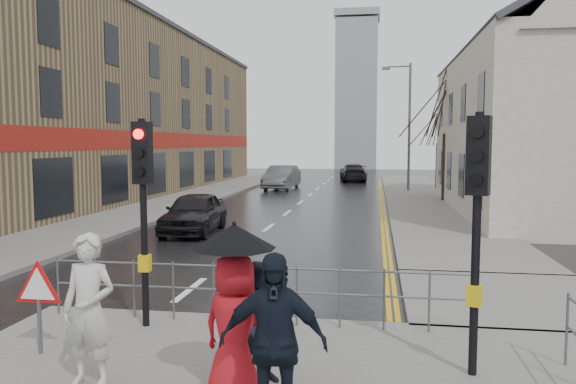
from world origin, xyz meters
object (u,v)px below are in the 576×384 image
(car_parked, at_px, (194,213))
(car_mid, at_px, (282,177))
(pedestrian_b, at_px, (262,322))
(pedestrian_d, at_px, (273,344))
(pedestrian_a, at_px, (89,310))
(pedestrian_with_umbrella, at_px, (235,307))

(car_parked, height_order, car_mid, car_mid)
(pedestrian_b, relative_size, car_mid, 0.31)
(pedestrian_d, distance_m, car_parked, 14.35)
(pedestrian_d, height_order, car_parked, pedestrian_d)
(pedestrian_a, xyz_separation_m, car_mid, (-2.86, 31.45, -0.29))
(pedestrian_d, distance_m, car_mid, 32.68)
(pedestrian_a, bearing_deg, pedestrian_d, -13.43)
(pedestrian_a, height_order, pedestrian_d, pedestrian_d)
(pedestrian_d, bearing_deg, car_mid, 94.35)
(pedestrian_with_umbrella, height_order, car_mid, pedestrian_with_umbrella)
(pedestrian_a, bearing_deg, car_parked, 107.28)
(car_parked, bearing_deg, pedestrian_with_umbrella, -71.93)
(pedestrian_a, distance_m, pedestrian_d, 2.58)
(pedestrian_with_umbrella, relative_size, pedestrian_d, 1.10)
(pedestrian_d, relative_size, car_parked, 0.46)
(car_parked, bearing_deg, pedestrian_a, -79.61)
(pedestrian_with_umbrella, xyz_separation_m, car_mid, (-4.76, 31.63, -0.46))
(pedestrian_b, relative_size, pedestrian_with_umbrella, 0.73)
(pedestrian_b, distance_m, car_parked, 13.07)
(car_parked, bearing_deg, pedestrian_d, -70.70)
(pedestrian_b, distance_m, car_mid, 31.42)
(pedestrian_a, height_order, car_mid, pedestrian_a)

